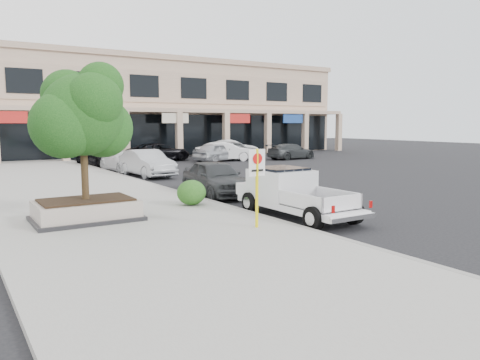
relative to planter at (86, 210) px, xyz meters
name	(u,v)px	position (x,y,z in m)	size (l,w,h in m)	color
ground	(305,216)	(6.67, -2.65, -0.48)	(120.00, 120.00, 0.00)	black
sidewalk	(95,204)	(1.17, 3.35, -0.40)	(8.00, 52.00, 0.15)	gray
curb	(187,195)	(5.12, 3.35, -0.40)	(0.20, 52.00, 0.15)	gray
strip_mall	(150,107)	(14.67, 31.28, 4.27)	(40.55, 12.43, 9.50)	tan
planter	(86,210)	(0.00, 0.00, 0.00)	(3.20, 2.20, 0.68)	black
planter_tree	(86,116)	(0.13, 0.15, 2.94)	(2.90, 2.55, 4.00)	#2E2112
no_parking_sign	(257,177)	(3.95, -3.71, 1.16)	(0.55, 0.09, 2.30)	yellow
hedge	(191,193)	(4.01, 0.66, 0.14)	(1.10, 0.99, 0.94)	#174D16
pickup_truck	(298,194)	(6.32, -2.70, 0.35)	(1.93, 5.22, 1.64)	white
curb_car_a	(216,178)	(6.40, 3.03, 0.31)	(1.85, 4.61, 1.57)	#2D3032
curb_car_b	(147,163)	(6.55, 11.63, 0.32)	(1.68, 4.82, 1.59)	#A8AAB0
curb_car_c	(123,161)	(6.31, 15.31, 0.20)	(1.89, 4.64, 1.35)	silver
curb_car_d	(106,156)	(6.38, 19.30, 0.31)	(2.61, 5.66, 1.57)	black
lot_car_a	(217,152)	(15.37, 18.63, 0.30)	(1.84, 4.57, 1.56)	#ABADB3
lot_car_b	(225,152)	(16.24, 18.84, 0.31)	(1.67, 4.79, 1.58)	silver
lot_car_c	(291,151)	(22.17, 17.40, 0.21)	(1.91, 4.71, 1.37)	#2C2F31
lot_car_d	(159,152)	(11.50, 21.60, 0.27)	(2.49, 5.39, 1.50)	black
lot_car_e	(235,150)	(18.27, 20.56, 0.33)	(1.91, 4.75, 1.62)	#93979A
lot_car_f	(232,148)	(19.00, 22.17, 0.33)	(1.71, 4.90, 1.61)	silver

